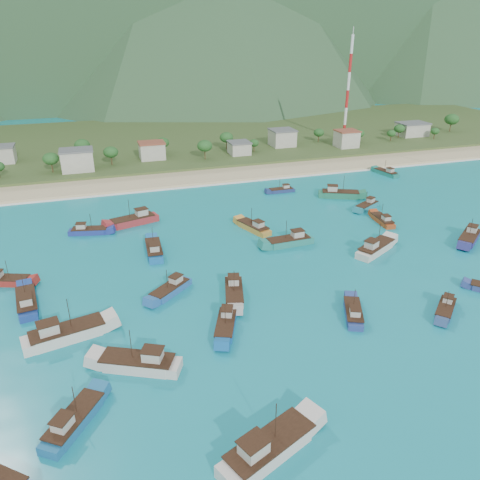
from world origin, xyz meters
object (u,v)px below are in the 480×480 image
object	(u,v)px
boat_1	(382,221)
boat_16	(234,293)
boat_15	(367,206)
boat_23	(269,449)
boat_3	(139,363)
boat_19	(445,309)
boat_29	(66,334)
boat_4	(226,325)
radio_tower	(348,90)
boat_14	(134,221)
boat_6	(469,238)
boat_17	(339,194)
boat_11	(6,281)
boat_9	(353,313)
boat_28	(376,249)
boat_10	(170,290)
boat_8	(74,421)
boat_20	(253,228)
boat_22	(89,231)
boat_21	(289,242)
boat_13	(154,250)
boat_0	(27,303)
boat_30	(386,173)

from	to	relation	value
boat_1	boat_16	xyz separation A→B (m)	(-48.89, -23.91, 0.18)
boat_15	boat_23	bearing A→B (deg)	111.95
boat_3	boat_15	xyz separation A→B (m)	(70.90, 50.49, -0.32)
boat_19	boat_29	xyz separation A→B (m)	(-66.04, 12.56, 0.51)
boat_4	radio_tower	bearing A→B (deg)	-104.48
boat_14	boat_6	bearing A→B (deg)	-131.05
boat_15	boat_17	xyz separation A→B (m)	(-2.91, 10.95, 0.31)
boat_11	boat_23	xyz separation A→B (m)	(35.75, -55.51, 0.40)
boat_6	boat_9	world-z (taller)	boat_6
boat_28	boat_14	bearing A→B (deg)	-152.76
boat_9	boat_23	size ratio (longest dim) A/B	0.69
boat_1	boat_29	size ratio (longest dim) A/B	0.68
boat_10	boat_29	xyz separation A→B (m)	(-19.21, -9.53, 0.36)
radio_tower	boat_14	bearing A→B (deg)	-146.53
boat_6	boat_8	world-z (taller)	boat_6
boat_20	boat_29	xyz separation A→B (m)	(-45.09, -34.05, 0.30)
boat_1	boat_15	bearing A→B (deg)	84.99
boat_17	boat_29	bearing A→B (deg)	-33.11
boat_9	boat_22	xyz separation A→B (m)	(-44.45, 53.38, 0.04)
boat_11	boat_6	bearing A→B (deg)	104.06
radio_tower	boat_10	distance (m)	142.90
boat_28	boat_23	bearing A→B (deg)	-73.03
boat_20	boat_3	bearing A→B (deg)	-147.26
boat_15	boat_17	bearing A→B (deg)	-14.18
boat_16	boat_17	size ratio (longest dim) A/B	0.90
boat_21	boat_29	size ratio (longest dim) A/B	0.84
boat_13	boat_20	xyz separation A→B (m)	(26.32, 5.81, -0.05)
boat_10	boat_11	size ratio (longest dim) A/B	0.94
radio_tower	boat_16	size ratio (longest dim) A/B	3.79
boat_14	boat_11	bearing A→B (deg)	114.90
boat_14	boat_16	xyz separation A→B (m)	(14.44, -43.25, -0.18)
boat_14	boat_28	world-z (taller)	boat_14
boat_0	boat_23	bearing A→B (deg)	-63.25
boat_14	boat_21	xyz separation A→B (m)	(34.02, -24.66, -0.12)
boat_8	boat_23	size ratio (longest dim) A/B	0.75
boat_22	boat_23	world-z (taller)	boat_23
boat_14	boat_16	world-z (taller)	boat_14
boat_3	boat_22	bearing A→B (deg)	32.42
boat_10	boat_28	bearing A→B (deg)	-125.83
boat_10	boat_30	bearing A→B (deg)	-96.88
boat_29	boat_9	bearing A→B (deg)	67.53
boat_8	boat_23	xyz separation A→B (m)	(22.55, -12.09, 0.31)
boat_30	boat_19	bearing A→B (deg)	-128.47
boat_11	boat_29	xyz separation A→B (m)	(11.95, -23.36, 0.39)
boat_6	boat_13	world-z (taller)	boat_6
boat_4	boat_23	world-z (taller)	boat_23
boat_29	boat_15	bearing A→B (deg)	103.15
boat_6	boat_21	distance (m)	44.27
boat_19	boat_23	xyz separation A→B (m)	(-42.23, -19.59, 0.52)
boat_28	boat_6	bearing A→B (deg)	57.55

